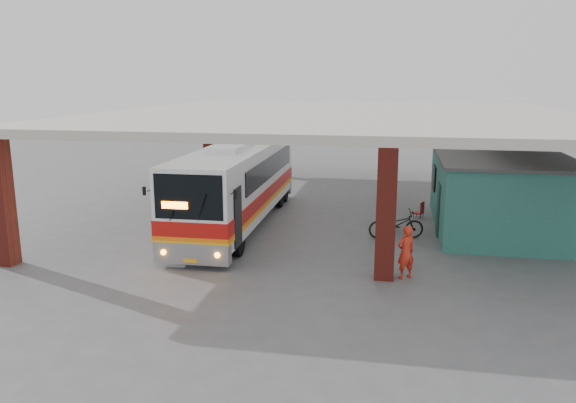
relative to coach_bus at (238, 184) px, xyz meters
The scene contains 8 objects.
ground 4.55m from the coach_bus, 37.97° to the right, with size 90.00×90.00×0.00m, color #515154.
brick_columns 5.33m from the coach_bus, 27.08° to the left, with size 20.10×21.60×4.35m.
canopy_roof 6.10m from the coach_bus, 45.85° to the left, with size 21.00×23.00×0.30m, color beige.
shop_building 10.89m from the coach_bus, ahead, with size 5.20×8.20×3.11m.
coach_bus is the anchor object (origin of this frame).
motorcycle 6.82m from the coach_bus, ahead, with size 0.75×2.16×1.14m, color black.
pedestrian 8.88m from the coach_bus, 38.07° to the right, with size 0.62×0.41×1.70m, color red.
red_chair 8.31m from the coach_bus, 19.19° to the left, with size 0.51×0.51×0.74m.
Camera 1 is at (3.19, -19.97, 6.13)m, focal length 35.00 mm.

